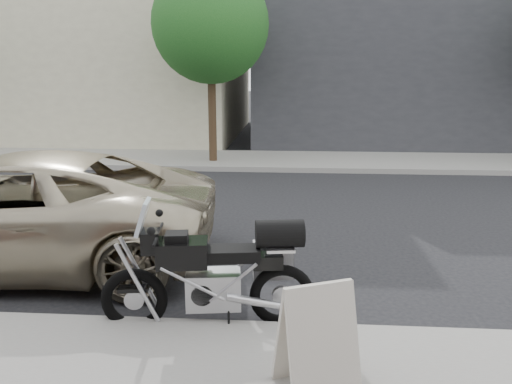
% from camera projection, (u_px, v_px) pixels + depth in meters
% --- Properties ---
extents(ground, '(120.00, 120.00, 0.00)m').
position_uv_depth(ground, '(269.00, 225.00, 9.48)').
color(ground, black).
rests_on(ground, ground).
extents(far_sidewalk, '(44.00, 3.00, 0.15)m').
position_uv_depth(far_sidewalk, '(278.00, 161.00, 15.76)').
color(far_sidewalk, gray).
rests_on(far_sidewalk, ground).
extents(far_building_dark, '(16.00, 11.00, 7.00)m').
position_uv_depth(far_building_dark, '(448.00, 54.00, 21.24)').
color(far_building_dark, '#2B2C31').
rests_on(far_building_dark, ground).
extents(far_building_cream, '(14.00, 11.00, 8.00)m').
position_uv_depth(far_building_cream, '(82.00, 44.00, 22.22)').
color(far_building_cream, '#BCB396').
rests_on(far_building_cream, ground).
extents(street_tree_mid, '(3.40, 3.40, 5.70)m').
position_uv_depth(street_tree_mid, '(210.00, 25.00, 14.44)').
color(street_tree_mid, '#3D2B1B').
rests_on(street_tree_mid, far_sidewalk).
extents(motorcycle, '(2.41, 0.98, 1.53)m').
position_uv_depth(motorcycle, '(222.00, 272.00, 5.62)').
color(motorcycle, black).
rests_on(motorcycle, ground).
extents(minivan, '(6.27, 3.23, 1.69)m').
position_uv_depth(minivan, '(8.00, 211.00, 7.37)').
color(minivan, '#B7AB8E').
rests_on(minivan, ground).
extents(sandwich_sign, '(0.79, 0.77, 1.00)m').
position_uv_depth(sandwich_sign, '(317.00, 338.00, 4.27)').
color(sandwich_sign, silver).
rests_on(sandwich_sign, near_sidewalk).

